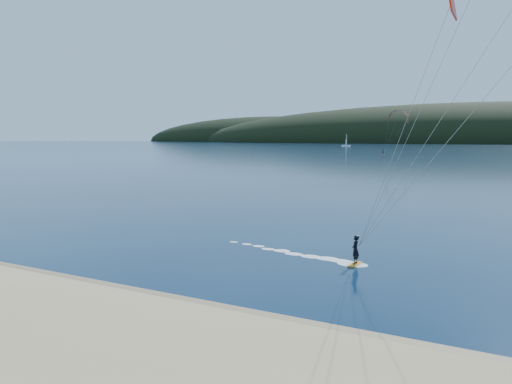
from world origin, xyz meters
TOP-DOWN VIEW (x-y plane):
  - ground at (0.00, 0.00)m, footprint 1800.00×1800.00m
  - wet_sand at (0.00, 4.50)m, footprint 220.00×2.50m
  - headland at (0.63, 745.28)m, footprint 1200.00×310.00m
  - kitesurfer_far at (-30.65, 207.74)m, footprint 12.29×5.37m
  - sailboat at (-117.11, 405.71)m, footprint 7.95×5.02m

SIDE VIEW (x-z plane):
  - ground at x=0.00m, z-range 0.00..0.00m
  - headland at x=0.63m, z-range -70.00..70.00m
  - wet_sand at x=0.00m, z-range 0.00..0.10m
  - sailboat at x=-117.11m, z-range -4.75..6.39m
  - kitesurfer_far at x=-30.65m, z-range 6.17..24.33m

